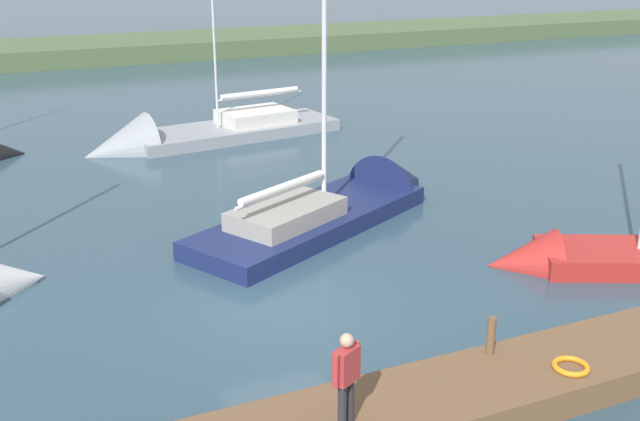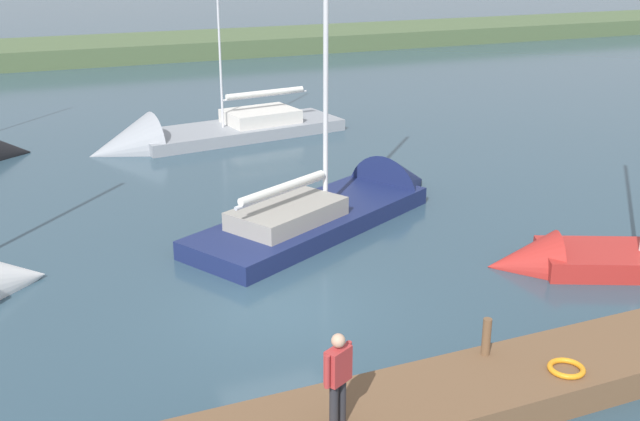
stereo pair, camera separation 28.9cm
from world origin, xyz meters
The scene contains 9 objects.
ground_plane centered at (0.00, 0.00, 0.00)m, with size 200.00×200.00×0.00m, color #2D4756.
far_shoreline centered at (0.00, -40.28, 0.00)m, with size 180.00×8.00×2.40m, color #4C603D.
dock_pier centered at (0.00, 4.81, 0.28)m, with size 24.63×1.91×0.55m, color brown.
mooring_post_near centered at (-2.46, 4.14, 0.91)m, with size 0.16×0.16×0.72m, color brown.
life_ring_buoy centered at (-3.44, 5.19, 0.60)m, with size 0.66×0.66×0.10m, color orange.
sailboat_behind_pier centered at (-1.83, -15.22, 0.07)m, with size 10.86×4.34×10.71m.
sailboat_far_left centered at (-8.64, 1.27, 0.12)m, with size 7.68×4.92×9.75m.
sailboat_inner_slip centered at (-4.28, -5.27, 0.17)m, with size 9.81×6.76×10.91m.
person_on_dock centered at (0.93, 5.09, 1.48)m, with size 0.56×0.40×1.62m.
Camera 1 is at (5.44, 14.19, 7.73)m, focal length 43.02 mm.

